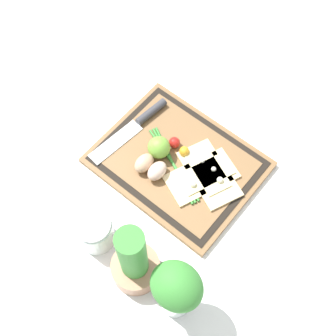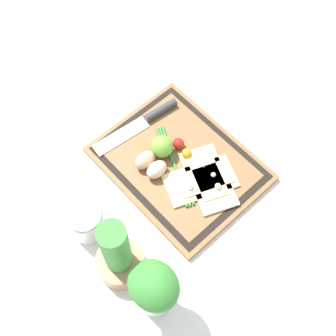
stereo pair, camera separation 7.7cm
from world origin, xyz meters
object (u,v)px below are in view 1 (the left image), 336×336
(pizza_slice_near, at_px, (209,173))
(egg_brown, at_px, (144,163))
(egg_pink, at_px, (157,171))
(cherry_tomato_yellow, at_px, (183,151))
(cherry_tomato_red, at_px, (174,142))
(herb_pot, at_px, (134,262))
(sauce_jar, at_px, (96,233))
(lime, at_px, (159,147))
(knife, at_px, (141,120))
(pizza_slice_far, at_px, (202,176))
(herb_glass, at_px, (176,290))

(pizza_slice_near, distance_m, egg_brown, 0.17)
(egg_pink, relative_size, cherry_tomato_yellow, 2.19)
(egg_brown, height_order, cherry_tomato_red, egg_brown)
(pizza_slice_near, distance_m, herb_pot, 0.31)
(egg_brown, height_order, sauce_jar, sauce_jar)
(lime, bearing_deg, knife, -23.68)
(pizza_slice_far, xyz_separation_m, herb_pot, (-0.03, 0.29, 0.06))
(egg_brown, relative_size, lime, 1.00)
(pizza_slice_near, height_order, lime, lime)
(herb_glass, bearing_deg, herb_pot, 2.41)
(egg_brown, bearing_deg, cherry_tomato_yellow, -118.57)
(pizza_slice_far, height_order, knife, pizza_slice_far)
(egg_pink, bearing_deg, pizza_slice_near, -139.18)
(pizza_slice_far, relative_size, herb_pot, 0.85)
(pizza_slice_near, xyz_separation_m, herb_pot, (-0.02, 0.31, 0.06))
(egg_pink, height_order, cherry_tomato_yellow, egg_pink)
(pizza_slice_far, xyz_separation_m, cherry_tomato_yellow, (0.08, -0.02, 0.01))
(knife, height_order, herb_pot, herb_pot)
(cherry_tomato_red, distance_m, herb_glass, 0.41)
(cherry_tomato_yellow, bearing_deg, knife, -1.48)
(knife, distance_m, egg_pink, 0.17)
(herb_glass, bearing_deg, knife, -39.86)
(knife, distance_m, lime, 0.11)
(cherry_tomato_red, xyz_separation_m, cherry_tomato_yellow, (-0.03, 0.00, -0.00))
(egg_brown, height_order, herb_glass, herb_glass)
(egg_brown, bearing_deg, sauce_jar, 98.91)
(knife, distance_m, egg_brown, 0.14)
(knife, height_order, lime, lime)
(herb_glass, bearing_deg, pizza_slice_near, -65.69)
(cherry_tomato_yellow, bearing_deg, herb_pot, 109.35)
(knife, height_order, sauce_jar, sauce_jar)
(sauce_jar, bearing_deg, herb_glass, -179.53)
(pizza_slice_far, xyz_separation_m, knife, (0.23, -0.03, 0.00))
(knife, relative_size, cherry_tomato_yellow, 9.79)
(lime, bearing_deg, pizza_slice_near, -165.83)
(knife, relative_size, egg_pink, 4.46)
(knife, xyz_separation_m, herb_glass, (-0.37, 0.31, 0.09))
(knife, xyz_separation_m, egg_pink, (-0.14, 0.10, 0.01))
(herb_glass, bearing_deg, sauce_jar, 0.47)
(pizza_slice_near, bearing_deg, cherry_tomato_yellow, -3.56)
(lime, relative_size, herb_pot, 0.25)
(cherry_tomato_red, bearing_deg, egg_pink, 102.43)
(egg_brown, relative_size, sauce_jar, 0.63)
(lime, bearing_deg, herb_glass, 135.58)
(cherry_tomato_red, bearing_deg, sauce_jar, 92.66)
(egg_pink, relative_size, lime, 1.00)
(pizza_slice_far, relative_size, cherry_tomato_red, 6.79)
(egg_brown, bearing_deg, egg_pink, -174.75)
(pizza_slice_far, distance_m, cherry_tomato_red, 0.12)
(cherry_tomato_yellow, distance_m, herb_glass, 0.39)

